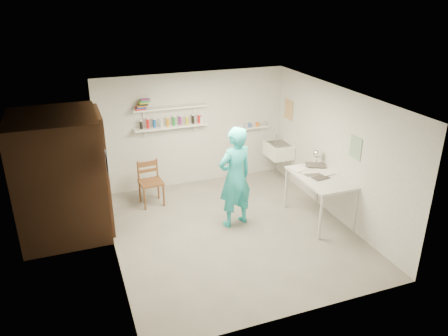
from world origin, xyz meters
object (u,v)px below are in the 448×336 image
object	(u,v)px
man	(235,177)
wooden_chair	(151,182)
belfast_sink	(279,150)
wall_clock	(234,156)
desk_lamp	(317,154)
work_table	(319,198)

from	to	relation	value
man	wooden_chair	size ratio (longest dim) A/B	1.96
belfast_sink	wall_clock	bearing A→B (deg)	-141.12
wooden_chair	desk_lamp	bearing A→B (deg)	-25.67
belfast_sink	desk_lamp	size ratio (longest dim) A/B	3.70
wooden_chair	work_table	xyz separation A→B (m)	(2.74, -1.67, -0.04)
wall_clock	wooden_chair	size ratio (longest dim) A/B	0.35
belfast_sink	desk_lamp	xyz separation A→B (m)	(0.10, -1.33, 0.39)
man	work_table	bearing A→B (deg)	151.60
wall_clock	work_table	size ratio (longest dim) A/B	0.25
belfast_sink	man	xyz separation A→B (m)	(-1.61, -1.47, 0.22)
wooden_chair	wall_clock	bearing A→B (deg)	-43.90
belfast_sink	work_table	bearing A→B (deg)	-93.40
wall_clock	desk_lamp	bearing A→B (deg)	-16.70
man	belfast_sink	bearing A→B (deg)	-151.53
wooden_chair	work_table	world-z (taller)	wooden_chair
wall_clock	wooden_chair	world-z (taller)	wall_clock
belfast_sink	desk_lamp	world-z (taller)	desk_lamp
wall_clock	wooden_chair	bearing A→B (deg)	126.64
man	desk_lamp	xyz separation A→B (m)	(1.71, 0.13, 0.17)
wall_clock	desk_lamp	distance (m)	1.67
belfast_sink	man	world-z (taller)	man
work_table	desk_lamp	bearing A→B (deg)	67.58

